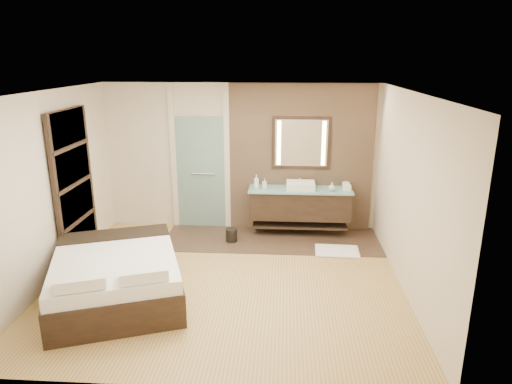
# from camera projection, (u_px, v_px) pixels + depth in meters

# --- Properties ---
(floor) EXTENTS (5.00, 5.00, 0.00)m
(floor) POSITION_uv_depth(u_px,v_px,m) (227.00, 281.00, 6.66)
(floor) COLOR #A07E43
(floor) RESTS_ON ground
(tile_strip) EXTENTS (3.80, 1.30, 0.01)m
(tile_strip) POSITION_uv_depth(u_px,v_px,m) (272.00, 239.00, 8.15)
(tile_strip) COLOR #392C1F
(tile_strip) RESTS_ON floor
(stone_wall) EXTENTS (2.60, 0.08, 2.70)m
(stone_wall) POSITION_uv_depth(u_px,v_px,m) (301.00, 159.00, 8.31)
(stone_wall) COLOR #A67E5F
(stone_wall) RESTS_ON floor
(vanity) EXTENTS (1.85, 0.55, 0.88)m
(vanity) POSITION_uv_depth(u_px,v_px,m) (300.00, 204.00, 8.26)
(vanity) COLOR black
(vanity) RESTS_ON stone_wall
(mirror_unit) EXTENTS (1.06, 0.04, 0.96)m
(mirror_unit) POSITION_uv_depth(u_px,v_px,m) (301.00, 143.00, 8.18)
(mirror_unit) COLOR black
(mirror_unit) RESTS_ON stone_wall
(frosted_door) EXTENTS (1.10, 0.12, 2.70)m
(frosted_door) POSITION_uv_depth(u_px,v_px,m) (201.00, 168.00, 8.48)
(frosted_door) COLOR #ADDBD3
(frosted_door) RESTS_ON floor
(shoji_partition) EXTENTS (0.06, 1.20, 2.40)m
(shoji_partition) POSITION_uv_depth(u_px,v_px,m) (74.00, 187.00, 7.04)
(shoji_partition) COLOR black
(shoji_partition) RESTS_ON floor
(bed) EXTENTS (2.18, 2.42, 0.77)m
(bed) POSITION_uv_depth(u_px,v_px,m) (116.00, 276.00, 6.10)
(bed) COLOR black
(bed) RESTS_ON floor
(bath_mat) EXTENTS (0.74, 0.53, 0.02)m
(bath_mat) POSITION_uv_depth(u_px,v_px,m) (337.00, 251.00, 7.63)
(bath_mat) COLOR white
(bath_mat) RESTS_ON floor
(waste_bin) EXTENTS (0.22, 0.22, 0.25)m
(waste_bin) POSITION_uv_depth(u_px,v_px,m) (232.00, 235.00, 8.01)
(waste_bin) COLOR black
(waste_bin) RESTS_ON floor
(tissue_box) EXTENTS (0.14, 0.14, 0.10)m
(tissue_box) POSITION_uv_depth(u_px,v_px,m) (347.00, 187.00, 8.08)
(tissue_box) COLOR white
(tissue_box) RESTS_ON vanity
(soap_bottle_a) EXTENTS (0.10, 0.10, 0.25)m
(soap_bottle_a) POSITION_uv_depth(u_px,v_px,m) (256.00, 182.00, 8.16)
(soap_bottle_a) COLOR white
(soap_bottle_a) RESTS_ON vanity
(soap_bottle_b) EXTENTS (0.08, 0.08, 0.17)m
(soap_bottle_b) POSITION_uv_depth(u_px,v_px,m) (265.00, 183.00, 8.19)
(soap_bottle_b) COLOR #B2B2B2
(soap_bottle_b) RESTS_ON vanity
(soap_bottle_c) EXTENTS (0.14, 0.14, 0.16)m
(soap_bottle_c) POSITION_uv_depth(u_px,v_px,m) (332.00, 187.00, 8.01)
(soap_bottle_c) COLOR #A2CCCB
(soap_bottle_c) RESTS_ON vanity
(cup) EXTENTS (0.17, 0.17, 0.11)m
(cup) POSITION_uv_depth(u_px,v_px,m) (346.00, 185.00, 8.23)
(cup) COLOR white
(cup) RESTS_ON vanity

